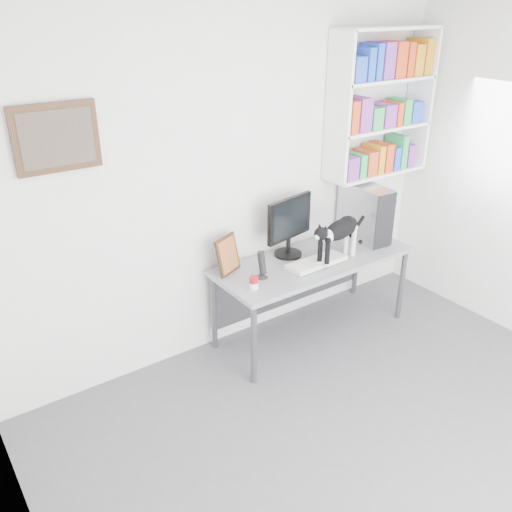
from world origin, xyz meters
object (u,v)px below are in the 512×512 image
(pc_tower, at_px, (365,213))
(speaker, at_px, (262,264))
(bookshelf, at_px, (381,104))
(leaning_print, at_px, (227,254))
(soup_can, at_px, (254,283))
(cat, at_px, (339,240))
(keyboard, at_px, (316,262))
(desk, at_px, (312,296))
(monitor, at_px, (289,226))

(pc_tower, xyz_separation_m, speaker, (-1.18, -0.09, -0.13))
(bookshelf, xyz_separation_m, pc_tower, (-0.24, -0.15, -0.89))
(speaker, xyz_separation_m, leaning_print, (-0.16, 0.23, 0.04))
(pc_tower, xyz_separation_m, soup_can, (-1.33, -0.20, -0.20))
(bookshelf, bearing_deg, soup_can, -167.37)
(bookshelf, height_order, speaker, bookshelf)
(bookshelf, distance_m, cat, 1.26)
(leaning_print, bearing_deg, soup_can, -111.86)
(speaker, height_order, cat, cat)
(pc_tower, height_order, cat, pc_tower)
(keyboard, height_order, cat, cat)
(bookshelf, distance_m, pc_tower, 0.93)
(bookshelf, bearing_deg, pc_tower, -148.29)
(desk, bearing_deg, monitor, 127.71)
(monitor, relative_size, keyboard, 1.00)
(speaker, distance_m, soup_can, 0.20)
(speaker, bearing_deg, desk, -19.42)
(soup_can, bearing_deg, speaker, 35.92)
(speaker, relative_size, cat, 0.38)
(keyboard, bearing_deg, desk, 58.33)
(keyboard, height_order, speaker, speaker)
(pc_tower, distance_m, soup_can, 1.36)
(keyboard, xyz_separation_m, pc_tower, (0.69, 0.16, 0.23))
(desk, bearing_deg, leaning_print, 163.71)
(bookshelf, relative_size, keyboard, 2.40)
(soup_can, bearing_deg, leaning_print, 91.93)
(pc_tower, relative_size, cat, 0.82)
(cat, bearing_deg, speaker, 157.60)
(pc_tower, relative_size, soup_can, 5.10)
(soup_can, bearing_deg, keyboard, 3.66)
(soup_can, bearing_deg, cat, -0.62)
(desk, relative_size, speaker, 7.59)
(desk, height_order, monitor, monitor)
(speaker, bearing_deg, pc_tower, -17.63)
(monitor, height_order, cat, monitor)
(pc_tower, bearing_deg, bookshelf, 35.35)
(pc_tower, height_order, leaning_print, pc_tower)
(keyboard, bearing_deg, leaning_print, 153.99)
(bookshelf, xyz_separation_m, soup_can, (-1.57, -0.35, -1.09))
(monitor, bearing_deg, bookshelf, -8.48)
(speaker, distance_m, leaning_print, 0.29)
(keyboard, relative_size, soup_can, 5.33)
(desk, bearing_deg, bookshelf, 13.79)
(bookshelf, height_order, soup_can, bookshelf)
(cat, bearing_deg, pc_tower, 10.50)
(monitor, height_order, pc_tower, monitor)
(bookshelf, height_order, cat, bookshelf)
(monitor, distance_m, keyboard, 0.37)
(speaker, bearing_deg, monitor, 3.77)
(leaning_print, distance_m, soup_can, 0.36)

